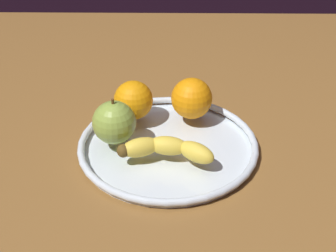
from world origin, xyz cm
name	(u,v)px	position (x,y,z in cm)	size (l,w,h in cm)	color
ground_plane	(168,159)	(0.00, 0.00, -2.00)	(129.09, 129.09, 4.00)	brown
fruit_bowl	(168,145)	(0.00, 0.00, 0.92)	(30.35, 30.35, 1.80)	silver
banana	(166,148)	(0.19, 4.28, 3.34)	(16.34, 6.98, 3.08)	yellow
apple	(114,121)	(8.83, -0.29, 5.43)	(7.26, 7.26, 8.06)	#8DAD44
orange_back_right	(192,98)	(-4.10, -7.93, 5.46)	(7.33, 7.33, 7.33)	orange
orange_center	(133,100)	(6.21, -7.51, 5.27)	(6.95, 6.95, 6.95)	orange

